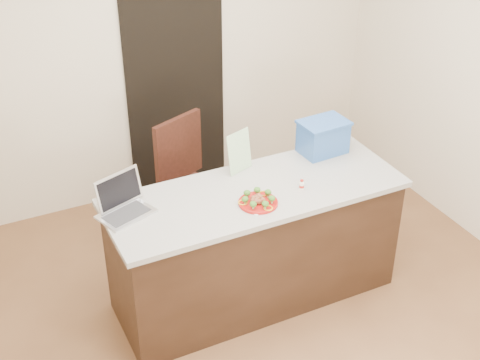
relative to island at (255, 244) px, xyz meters
name	(u,v)px	position (x,y,z in m)	size (l,w,h in m)	color
ground	(270,315)	(0.00, -0.25, -0.46)	(4.00, 4.00, 0.00)	brown
room_shell	(276,111)	(0.00, -0.25, 1.16)	(4.00, 4.00, 4.00)	white
doorway	(176,85)	(0.10, 1.73, 0.54)	(0.90, 0.02, 2.00)	black
island	(255,244)	(0.00, 0.00, 0.00)	(2.06, 0.76, 0.92)	black
plate	(258,202)	(-0.06, -0.15, 0.47)	(0.26, 0.26, 0.02)	#9D120E
meatballs	(258,199)	(-0.06, -0.15, 0.49)	(0.10, 0.11, 0.04)	brown
broccoli	(258,197)	(-0.06, -0.15, 0.51)	(0.22, 0.22, 0.04)	#275015
pepper_rings	(258,201)	(-0.06, -0.15, 0.48)	(0.24, 0.23, 0.01)	gold
napkin	(256,207)	(-0.09, -0.18, 0.46)	(0.15, 0.15, 0.01)	white
fork	(252,206)	(-0.11, -0.17, 0.47)	(0.03, 0.16, 0.00)	silver
knife	(261,206)	(-0.06, -0.20, 0.47)	(0.07, 0.17, 0.01)	silver
yogurt_bottle	(302,185)	(0.29, -0.12, 0.49)	(0.03, 0.03, 0.07)	white
laptop	(123,202)	(-0.88, 0.16, 0.52)	(0.39, 0.37, 0.24)	silver
leaflet	(239,152)	(0.02, 0.29, 0.61)	(0.21, 0.00, 0.30)	white
blue_box	(323,137)	(0.69, 0.26, 0.58)	(0.36, 0.27, 0.25)	#2A5399
chair	(185,176)	(-0.18, 0.88, 0.14)	(0.61, 0.63, 1.06)	#381710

